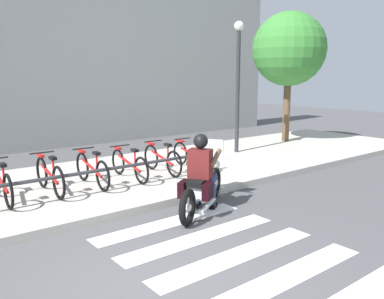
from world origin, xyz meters
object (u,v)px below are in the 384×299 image
object	(u,v)px
bicycle_4	(129,165)
tree_near_rack	(289,50)
motorcycle	(203,186)
bicycle_3	(92,170)
rider	(202,167)
bicycle_5	(162,159)
bike_rack	(104,171)
street_lamp	(238,76)
bicycle_1	(1,183)
bicycle_6	(191,155)
bicycle_2	(50,176)

from	to	relation	value
bicycle_4	tree_near_rack	xyz separation A→B (m)	(6.96, 1.23, 2.80)
motorcycle	bicycle_3	distance (m)	2.53
motorcycle	rider	xyz separation A→B (m)	(-0.07, -0.04, 0.36)
bicycle_5	bike_rack	size ratio (longest dim) A/B	0.27
motorcycle	street_lamp	distance (m)	5.38
bicycle_1	bike_rack	size ratio (longest dim) A/B	0.29
motorcycle	bicycle_6	size ratio (longest dim) A/B	1.26
motorcycle	tree_near_rack	size ratio (longest dim) A/B	0.43
bicycle_3	bike_rack	distance (m)	0.56
bicycle_4	street_lamp	distance (m)	4.66
bicycle_5	bicycle_6	size ratio (longest dim) A/B	1.03
bicycle_1	bicycle_5	world-z (taller)	bicycle_1
bicycle_1	bicycle_3	size ratio (longest dim) A/B	1.01
rider	bicycle_1	xyz separation A→B (m)	(-2.81, 2.31, -0.32)
bicycle_2	street_lamp	size ratio (longest dim) A/B	0.42
bicycle_2	tree_near_rack	size ratio (longest dim) A/B	0.37
bicycle_4	bike_rack	distance (m)	1.05
bicycle_5	bicycle_4	bearing A→B (deg)	179.94
motorcycle	tree_near_rack	bearing A→B (deg)	27.53
bicycle_6	bicycle_5	bearing A→B (deg)	-179.97
bicycle_2	bicycle_3	distance (m)	0.88
bicycle_1	bicycle_4	bearing A→B (deg)	0.02
bicycle_4	bicycle_5	world-z (taller)	bicycle_5
bicycle_2	bicycle_6	xyz separation A→B (m)	(3.53, 0.00, -0.02)
rider	bicycle_6	bearing A→B (deg)	55.38
bicycle_6	tree_near_rack	size ratio (longest dim) A/B	0.34
bicycle_2	bike_rack	distance (m)	1.04
bike_rack	bicycle_3	bearing A→B (deg)	89.99
bicycle_5	motorcycle	bearing A→B (deg)	-105.86
bike_rack	tree_near_rack	world-z (taller)	tree_near_rack
motorcycle	bicycle_5	bearing A→B (deg)	74.14
bicycle_2	tree_near_rack	bearing A→B (deg)	8.05
bicycle_2	bicycle_6	distance (m)	3.53
motorcycle	bicycle_2	xyz separation A→B (m)	(-2.00, 2.27, 0.05)
bike_rack	bicycle_5	bearing A→B (deg)	17.45
motorcycle	street_lamp	size ratio (longest dim) A/B	0.50
bicycle_1	bicycle_5	size ratio (longest dim) A/B	1.05
motorcycle	tree_near_rack	distance (m)	8.09
bicycle_1	bicycle_2	distance (m)	0.88
bicycle_1	bike_rack	distance (m)	1.85
bicycle_1	tree_near_rack	bearing A→B (deg)	7.32
bicycle_2	tree_near_rack	xyz separation A→B (m)	(8.72, 1.23, 2.78)
motorcycle	bicycle_6	distance (m)	2.74
bicycle_5	street_lamp	bearing A→B (deg)	14.26
bicycle_2	bicycle_4	distance (m)	1.76
bicycle_1	bicycle_2	xyz separation A→B (m)	(0.88, -0.00, 0.00)
motorcycle	bicycle_4	xyz separation A→B (m)	(-0.24, 2.27, 0.03)
bicycle_3	street_lamp	world-z (taller)	street_lamp
bicycle_4	bicycle_6	distance (m)	1.76
bicycle_4	bicycle_1	bearing A→B (deg)	-179.98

